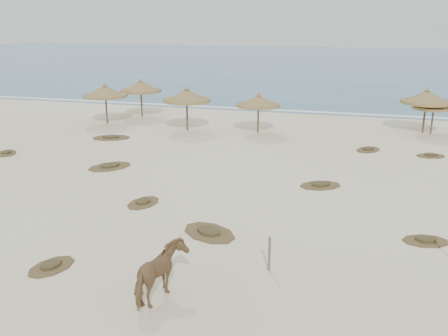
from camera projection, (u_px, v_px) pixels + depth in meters
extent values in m
plane|color=beige|center=(220.00, 231.00, 19.01)|extent=(160.00, 160.00, 0.00)
cube|color=#295B7D|center=(337.00, 63.00, 88.12)|extent=(200.00, 100.00, 0.01)
cube|color=white|center=(303.00, 112.00, 42.97)|extent=(70.00, 0.60, 0.01)
cylinder|color=#4F3828|center=(142.00, 102.00, 40.50)|extent=(0.13, 0.13, 2.32)
cylinder|color=olive|center=(141.00, 91.00, 40.22)|extent=(3.54, 3.54, 0.20)
cone|color=olive|center=(141.00, 86.00, 40.12)|extent=(3.42, 3.42, 0.83)
cone|color=olive|center=(140.00, 80.00, 39.97)|extent=(0.40, 0.40, 0.24)
cylinder|color=#4F3828|center=(106.00, 108.00, 37.97)|extent=(0.13, 0.13, 2.31)
cylinder|color=olive|center=(105.00, 96.00, 37.70)|extent=(3.66, 3.66, 0.20)
cone|color=olive|center=(105.00, 91.00, 37.59)|extent=(3.54, 3.54, 0.83)
cone|color=olive|center=(105.00, 84.00, 37.45)|extent=(0.40, 0.40, 0.24)
cylinder|color=#4F3828|center=(187.00, 114.00, 35.58)|extent=(0.14, 0.14, 2.37)
cylinder|color=olive|center=(187.00, 100.00, 35.29)|extent=(4.48, 4.48, 0.20)
cone|color=olive|center=(187.00, 95.00, 35.18)|extent=(4.33, 4.33, 0.85)
cone|color=olive|center=(186.00, 88.00, 35.04)|extent=(0.41, 0.41, 0.25)
cylinder|color=#4F3828|center=(258.00, 118.00, 34.88)|extent=(0.12, 0.12, 2.13)
cylinder|color=olive|center=(258.00, 105.00, 34.62)|extent=(3.41, 3.41, 0.18)
cone|color=olive|center=(258.00, 100.00, 34.52)|extent=(3.30, 3.30, 0.76)
cone|color=olive|center=(259.00, 94.00, 34.39)|extent=(0.36, 0.36, 0.22)
cylinder|color=#4F3828|center=(424.00, 116.00, 34.74)|extent=(0.14, 0.14, 2.39)
cylinder|color=olive|center=(426.00, 102.00, 34.45)|extent=(4.15, 4.15, 0.20)
cone|color=olive|center=(427.00, 97.00, 34.34)|extent=(4.01, 4.01, 0.85)
cone|color=olive|center=(428.00, 89.00, 34.19)|extent=(0.41, 0.41, 0.25)
cylinder|color=#4F3828|center=(432.00, 120.00, 34.55)|extent=(0.11, 0.11, 2.01)
cylinder|color=olive|center=(434.00, 108.00, 34.31)|extent=(3.55, 3.55, 0.17)
cone|color=olive|center=(434.00, 103.00, 34.22)|extent=(3.44, 3.44, 0.72)
cone|color=olive|center=(435.00, 97.00, 34.10)|extent=(0.34, 0.34, 0.21)
imported|color=brown|center=(161.00, 274.00, 14.15)|extent=(1.18, 2.07, 1.65)
cylinder|color=brown|center=(269.00, 254.00, 15.89)|extent=(0.11, 0.11, 1.16)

